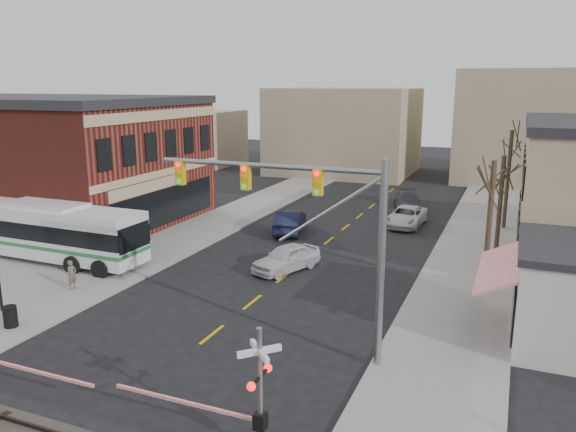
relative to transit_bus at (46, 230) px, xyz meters
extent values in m
plane|color=black|center=(14.51, -7.32, -1.91)|extent=(160.00, 160.00, 0.00)
cube|color=gray|center=(5.01, 12.68, -1.85)|extent=(5.00, 60.00, 0.12)
cube|color=gray|center=(24.01, 12.68, -1.85)|extent=(5.00, 60.00, 0.12)
cube|color=maroon|center=(-12.49, 8.68, 2.59)|extent=(30.00, 15.00, 9.00)
cube|color=#262628|center=(-12.49, 8.68, 7.39)|extent=(30.40, 15.40, 0.60)
cube|color=tan|center=(2.56, 8.68, 2.39)|extent=(0.10, 15.00, 0.50)
cube|color=tan|center=(2.56, 8.68, 6.49)|extent=(0.10, 15.00, 0.70)
cube|color=black|center=(2.56, 8.68, -0.11)|extent=(0.08, 13.00, 2.60)
cube|color=red|center=(25.71, -0.32, 1.09)|extent=(1.68, 6.00, 0.87)
cylinder|color=#382B21|center=(25.01, 4.68, 1.59)|extent=(0.28, 0.28, 6.75)
cylinder|color=#382B21|center=(25.31, 10.68, 1.36)|extent=(0.28, 0.28, 6.30)
cylinder|color=#382B21|center=(25.51, 18.68, 1.81)|extent=(0.28, 0.28, 7.20)
cube|color=silver|center=(0.00, 0.00, 0.01)|extent=(13.18, 3.00, 2.95)
cube|color=black|center=(0.00, 0.00, 0.23)|extent=(13.22, 3.04, 0.99)
cube|color=#26743D|center=(0.00, 0.00, -0.65)|extent=(13.22, 3.04, 0.22)
cylinder|color=black|center=(0.00, 0.00, -1.36)|extent=(1.13, 2.86, 1.10)
cylinder|color=gray|center=(21.77, -5.29, 2.09)|extent=(0.28, 0.28, 8.00)
cylinder|color=gray|center=(17.15, -5.29, 5.59)|extent=(9.24, 0.20, 0.20)
cube|color=gold|center=(19.27, -5.29, 5.09)|extent=(0.35, 0.30, 1.00)
cube|color=gold|center=(16.27, -5.29, 5.09)|extent=(0.35, 0.30, 1.00)
cube|color=gold|center=(13.27, -5.29, 5.09)|extent=(0.35, 0.30, 1.00)
cube|color=#FF0C0C|center=(11.60, -12.09, -0.81)|extent=(5.00, 0.10, 0.10)
cylinder|color=gray|center=(19.87, -11.77, 0.09)|extent=(0.16, 0.16, 4.00)
cube|color=silver|center=(19.87, -11.77, 1.39)|extent=(1.00, 1.00, 0.18)
cube|color=silver|center=(19.87, -11.77, 1.39)|extent=(1.00, 1.00, 0.18)
sphere|color=#FF0C0C|center=(19.87, -12.32, 0.59)|extent=(0.26, 0.26, 0.26)
sphere|color=#FF0C0C|center=(19.87, -11.22, 0.59)|extent=(0.26, 0.26, 0.26)
cube|color=black|center=(19.87, -11.77, -0.81)|extent=(0.35, 0.35, 0.50)
cube|color=#FF0C0C|center=(17.27, -11.77, -0.81)|extent=(5.00, 0.10, 0.10)
cylinder|color=black|center=(6.02, -8.18, -1.32)|extent=(0.60, 0.60, 0.94)
imported|color=silver|center=(14.20, 3.80, -1.15)|extent=(3.34, 4.83, 1.53)
imported|color=#161B37|center=(11.17, 11.77, -1.09)|extent=(2.86, 5.25, 1.64)
imported|color=silver|center=(18.62, 16.97, -1.19)|extent=(2.61, 5.30, 1.45)
imported|color=#393A3E|center=(17.74, 22.17, -1.15)|extent=(3.37, 5.60, 1.52)
imported|color=#62544E|center=(5.20, -3.54, -1.01)|extent=(0.42, 0.60, 1.57)
imported|color=#363257|center=(4.28, 0.81, -1.04)|extent=(0.92, 0.92, 1.51)
camera|label=1|loc=(26.09, -24.75, 8.70)|focal=35.00mm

